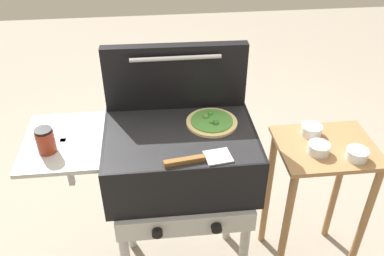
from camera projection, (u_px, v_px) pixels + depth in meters
grill at (178, 160)px, 1.81m from camera, size 0.96×0.53×0.90m
grill_lid_open at (175, 77)px, 1.82m from camera, size 0.63×0.09×0.30m
pizza_veggie at (212, 122)px, 1.78m from camera, size 0.22×0.22×0.03m
sauce_jar at (45, 141)px, 1.60m from camera, size 0.07×0.07×0.10m
spatula at (199, 159)px, 1.58m from camera, size 0.27×0.10×0.02m
prep_table at (318, 183)px, 1.99m from camera, size 0.44×0.36×0.78m
topping_bowl_near at (312, 130)px, 1.92m from camera, size 0.09×0.09×0.04m
topping_bowl_far at (357, 154)px, 1.77m from camera, size 0.09×0.09×0.04m
topping_bowl_middle at (319, 149)px, 1.81m from camera, size 0.10×0.10×0.04m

